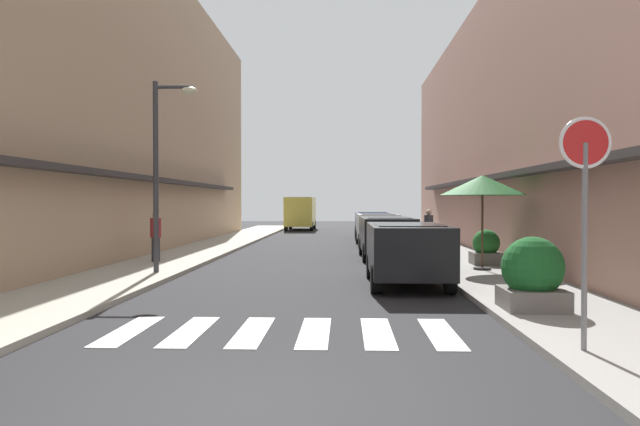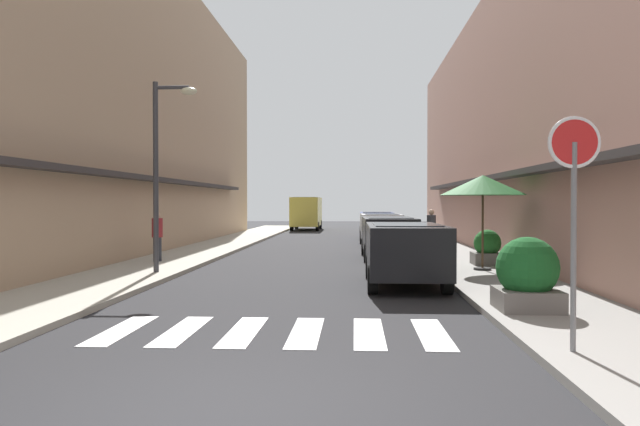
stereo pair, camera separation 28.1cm
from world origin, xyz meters
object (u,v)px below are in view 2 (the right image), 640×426
street_lamp (163,155)px  pedestrian_walking_far (431,230)px  round_street_sign (574,171)px  planter_midblock (487,248)px  delivery_van (307,211)px  parked_car_far (381,226)px  planter_corner (527,275)px  parked_car_near (405,247)px  parked_car_mid (388,233)px  parked_car_distant (376,222)px  cafe_umbrella (483,186)px  pedestrian_walking_near (157,235)px

street_lamp → pedestrian_walking_far: (7.99, 7.09, -2.28)m
round_street_sign → planter_midblock: 10.80m
delivery_van → round_street_sign: size_ratio=1.85×
parked_car_far → planter_corner: parked_car_far is taller
parked_car_near → planter_midblock: parked_car_near is taller
round_street_sign → parked_car_mid: bearing=96.4°
parked_car_distant → planter_corner: parked_car_distant is taller
parked_car_far → parked_car_distant: bearing=90.0°
parked_car_mid → parked_car_distant: same height
parked_car_near → street_lamp: bearing=167.0°
parked_car_mid → round_street_sign: 13.70m
parked_car_mid → pedestrian_walking_far: (1.71, 1.66, 0.03)m
cafe_umbrella → parked_car_distant: bearing=98.2°
parked_car_far → round_street_sign: size_ratio=1.39×
parked_car_mid → parked_car_far: bearing=90.0°
street_lamp → planter_corner: size_ratio=4.00×
parked_car_near → planter_corner: bearing=-64.4°
delivery_van → cafe_umbrella: cafe_umbrella is taller
round_street_sign → planter_corner: bearing=84.8°
parked_car_distant → pedestrian_walking_far: size_ratio=2.70×
round_street_sign → street_lamp: 11.29m
planter_corner → pedestrian_walking_near: pedestrian_walking_near is taller
cafe_umbrella → planter_corner: (-0.54, -6.20, -1.73)m
planter_corner → pedestrian_walking_far: (-0.08, 12.28, 0.24)m
parked_car_distant → planter_corner: size_ratio=3.41×
delivery_van → planter_midblock: bearing=-73.6°
cafe_umbrella → pedestrian_walking_near: bearing=169.0°
delivery_van → round_street_sign: (6.18, -35.82, 0.95)m
parked_car_distant → cafe_umbrella: (2.33, -16.11, 1.52)m
parked_car_near → pedestrian_walking_near: 8.60m
parked_car_near → parked_car_far: bearing=90.0°
planter_corner → pedestrian_walking_near: size_ratio=0.81×
pedestrian_walking_far → cafe_umbrella: bearing=-128.8°
parked_car_mid → cafe_umbrella: (2.33, -4.41, 1.52)m
pedestrian_walking_near → parked_car_mid: bearing=142.1°
parked_car_mid → planter_midblock: size_ratio=4.07×
parked_car_mid → planter_corner: bearing=-80.4°
street_lamp → planter_corner: 9.91m
parked_car_distant → pedestrian_walking_near: 16.03m
parked_car_near → parked_car_distant: size_ratio=0.94×
planter_corner → planter_midblock: 7.72m
parked_car_far → street_lamp: size_ratio=0.81×
parked_car_distant → cafe_umbrella: bearing=-81.8°
round_street_sign → planter_midblock: (1.26, 10.58, -1.76)m
parked_car_far → street_lamp: street_lamp is taller
parked_car_distant → cafe_umbrella: cafe_umbrella is taller
parked_car_far → pedestrian_walking_near: 11.41m
parked_car_mid → pedestrian_walking_near: 7.83m
parked_car_distant → delivery_van: size_ratio=0.80×
round_street_sign → planter_corner: (0.27, 2.93, -1.64)m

